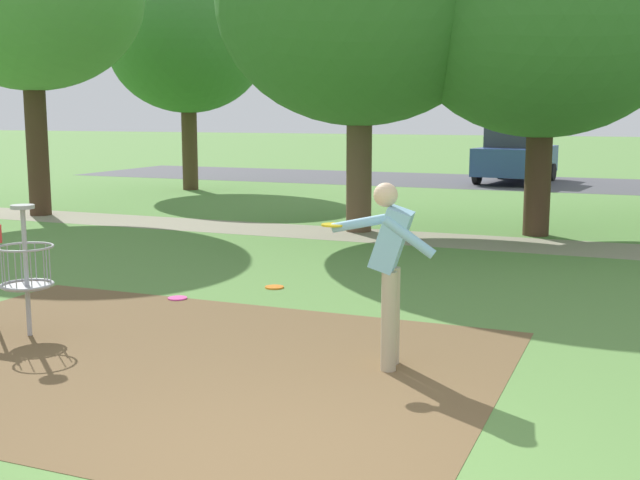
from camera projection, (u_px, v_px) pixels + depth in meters
ground_plane at (274, 477)px, 5.17m from camera, size 160.00×160.00×0.00m
dirt_tee_pad at (159, 360)px, 7.60m from camera, size 6.35×4.60×0.01m
disc_golf_basket at (22, 265)px, 8.35m from camera, size 0.98×0.58×1.39m
player_foreground_watching at (389, 262)px, 7.25m from camera, size 1.15×0.42×1.71m
frisbee_near_basket at (177, 298)px, 10.09m from camera, size 0.24×0.24×0.02m
frisbee_by_tee at (274, 287)px, 10.73m from camera, size 0.25×0.25×0.02m
tree_near_left at (360, 2)px, 15.19m from camera, size 5.53×5.53×6.77m
tree_near_right at (545, 15)px, 14.72m from camera, size 5.33×5.33×6.39m
tree_mid_center at (187, 46)px, 23.81m from camera, size 4.70×4.70×6.31m
parking_lot_strip at (577, 185)px, 26.15m from camera, size 36.00×6.00×0.01m
parked_car_leftmost at (516, 155)px, 26.80m from camera, size 2.38×4.40×1.84m
gravel_path at (515, 244)px, 14.28m from camera, size 40.00×1.68×0.00m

